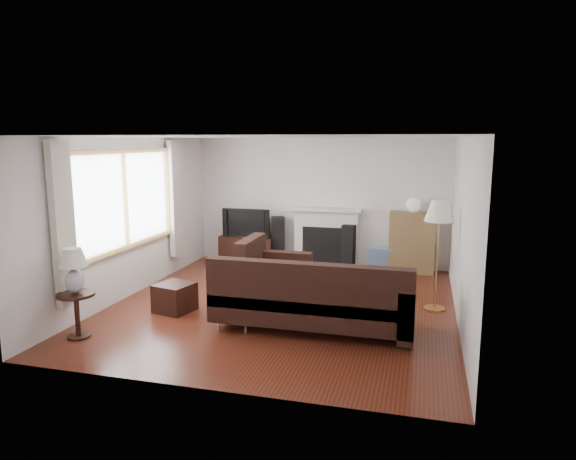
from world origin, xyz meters
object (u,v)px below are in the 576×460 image
(coffee_table, at_px, (320,282))
(side_table, at_px, (77,315))
(bookshelf, at_px, (412,242))
(floor_lamp, at_px, (437,256))
(sectional_sofa, at_px, (313,295))
(tv_stand, at_px, (248,249))

(coffee_table, xyz_separation_m, side_table, (-2.60, -2.49, 0.06))
(bookshelf, relative_size, floor_lamp, 0.71)
(sectional_sofa, xyz_separation_m, side_table, (-2.79, -1.08, -0.17))
(sectional_sofa, bearing_deg, tv_stand, 122.03)
(bookshelf, height_order, coffee_table, bookshelf)
(bookshelf, xyz_separation_m, floor_lamp, (0.40, -2.14, 0.23))
(tv_stand, height_order, floor_lamp, floor_lamp)
(tv_stand, bearing_deg, side_table, -99.56)
(sectional_sofa, bearing_deg, coffee_table, 97.77)
(sectional_sofa, height_order, coffee_table, sectional_sofa)
(tv_stand, relative_size, floor_lamp, 0.68)
(side_table, bearing_deg, sectional_sofa, 21.09)
(floor_lamp, bearing_deg, bookshelf, 100.61)
(tv_stand, bearing_deg, coffee_table, -45.10)
(sectional_sofa, height_order, side_table, sectional_sofa)
(coffee_table, bearing_deg, bookshelf, 68.07)
(tv_stand, distance_m, coffee_table, 2.64)
(bookshelf, relative_size, sectional_sofa, 0.40)
(floor_lamp, bearing_deg, tv_stand, 150.05)
(tv_stand, xyz_separation_m, floor_lamp, (3.62, -2.08, 0.53))
(coffee_table, bearing_deg, sectional_sofa, -68.99)
(tv_stand, xyz_separation_m, side_table, (-0.74, -4.37, 0.01))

